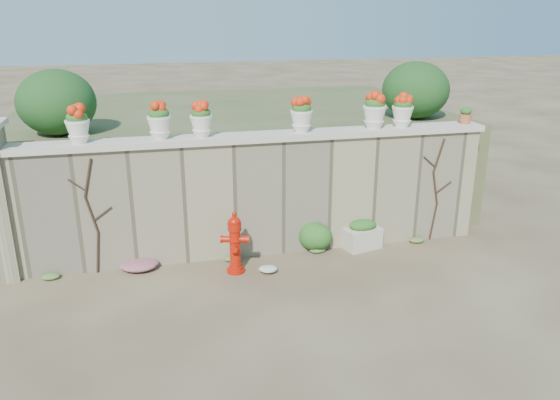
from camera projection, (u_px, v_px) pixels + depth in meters
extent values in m
plane|color=#4A3925|center=(282.00, 301.00, 7.97)|extent=(80.00, 80.00, 0.00)
cube|color=gray|center=(257.00, 197.00, 9.30)|extent=(8.00, 0.40, 2.00)
cube|color=beige|center=(257.00, 137.00, 8.96)|extent=(8.10, 0.52, 0.10)
cube|color=#384C23|center=(230.00, 153.00, 12.24)|extent=(9.00, 6.00, 2.00)
ellipsoid|color=#143814|center=(57.00, 102.00, 9.20)|extent=(1.30, 1.30, 1.10)
ellipsoid|color=#143814|center=(415.00, 90.00, 10.64)|extent=(1.30, 1.30, 1.10)
cylinder|color=black|center=(98.00, 252.00, 8.73)|extent=(0.12, 0.04, 0.70)
cylinder|color=black|center=(92.00, 215.00, 8.52)|extent=(0.17, 0.04, 0.61)
cylinder|color=black|center=(88.00, 178.00, 8.32)|extent=(0.18, 0.04, 0.61)
cylinder|color=black|center=(103.00, 214.00, 8.55)|extent=(0.30, 0.02, 0.22)
cylinder|color=black|center=(77.00, 185.00, 8.32)|extent=(0.25, 0.02, 0.21)
cylinder|color=black|center=(433.00, 222.00, 10.02)|extent=(0.12, 0.04, 0.70)
cylinder|color=black|center=(435.00, 188.00, 9.80)|extent=(0.17, 0.04, 0.61)
cylinder|color=black|center=(439.00, 156.00, 9.61)|extent=(0.18, 0.04, 0.61)
cylinder|color=black|center=(444.00, 187.00, 9.84)|extent=(0.30, 0.02, 0.22)
cylinder|color=black|center=(429.00, 162.00, 9.60)|extent=(0.25, 0.02, 0.21)
cylinder|color=#B31506|center=(236.00, 270.00, 8.86)|extent=(0.29, 0.29, 0.05)
cylinder|color=#B31506|center=(235.00, 248.00, 8.73)|extent=(0.18, 0.18, 0.65)
cylinder|color=#B31506|center=(235.00, 239.00, 8.68)|extent=(0.22, 0.22, 0.04)
cylinder|color=#B31506|center=(234.00, 226.00, 8.61)|extent=(0.22, 0.22, 0.13)
ellipsoid|color=#B31506|center=(234.00, 220.00, 8.57)|extent=(0.20, 0.20, 0.15)
cylinder|color=#B31506|center=(234.00, 215.00, 8.54)|extent=(0.07, 0.07, 0.10)
cylinder|color=#B31506|center=(226.00, 239.00, 8.68)|extent=(0.17, 0.14, 0.10)
cylinder|color=#B31506|center=(244.00, 239.00, 8.68)|extent=(0.17, 0.14, 0.10)
cylinder|color=#B31506|center=(234.00, 248.00, 8.60)|extent=(0.12, 0.12, 0.09)
cube|color=beige|center=(362.00, 238.00, 9.70)|extent=(0.72, 0.53, 0.37)
ellipsoid|color=#1E5119|center=(363.00, 225.00, 9.62)|extent=(0.55, 0.42, 0.19)
ellipsoid|color=#1E5119|center=(317.00, 234.00, 9.51)|extent=(0.68, 0.62, 0.65)
ellipsoid|color=#CA287C|center=(134.00, 266.00, 8.83)|extent=(0.80, 0.53, 0.21)
ellipsoid|color=white|center=(269.00, 268.00, 8.79)|extent=(0.49, 0.39, 0.17)
ellipsoid|color=#1E5119|center=(77.00, 117.00, 8.21)|extent=(0.32, 0.32, 0.19)
ellipsoid|color=red|center=(76.00, 112.00, 8.19)|extent=(0.28, 0.28, 0.20)
ellipsoid|color=#1E5119|center=(159.00, 113.00, 8.47)|extent=(0.32, 0.32, 0.19)
ellipsoid|color=red|center=(158.00, 108.00, 8.45)|extent=(0.28, 0.28, 0.20)
ellipsoid|color=#1E5119|center=(201.00, 113.00, 8.62)|extent=(0.31, 0.31, 0.19)
ellipsoid|color=red|center=(201.00, 108.00, 8.60)|extent=(0.27, 0.27, 0.19)
ellipsoid|color=#1E5119|center=(302.00, 108.00, 8.98)|extent=(0.32, 0.32, 0.19)
ellipsoid|color=red|center=(302.00, 103.00, 8.95)|extent=(0.28, 0.28, 0.20)
ellipsoid|color=#1E5119|center=(375.00, 103.00, 9.25)|extent=(0.35, 0.35, 0.21)
ellipsoid|color=red|center=(375.00, 98.00, 9.22)|extent=(0.30, 0.30, 0.22)
ellipsoid|color=#1E5119|center=(403.00, 104.00, 9.37)|extent=(0.32, 0.32, 0.19)
ellipsoid|color=red|center=(403.00, 99.00, 9.34)|extent=(0.28, 0.28, 0.20)
ellipsoid|color=#1E5119|center=(466.00, 112.00, 9.70)|extent=(0.20, 0.20, 0.14)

